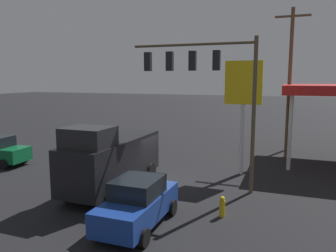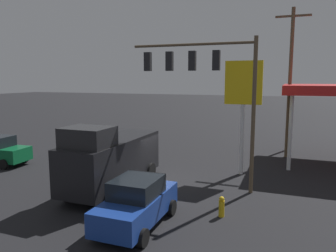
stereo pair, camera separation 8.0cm
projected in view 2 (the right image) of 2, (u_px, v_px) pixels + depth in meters
ground_plane at (156, 180)px, 18.79m from camera, size 200.00×200.00×0.00m
traffic_signal_assembly at (205, 76)px, 16.72m from camera, size 6.52×0.43×7.78m
utility_pole at (290, 80)px, 23.52m from camera, size 2.40×0.26×10.71m
price_sign at (243, 91)px, 19.24m from camera, size 2.16×0.27×6.79m
sedan_far at (137, 202)px, 12.78m from camera, size 2.08×4.41×1.93m
delivery_truck at (111, 158)px, 16.81m from camera, size 2.62×6.83×3.58m
fire_hydrant at (222, 207)px, 13.70m from camera, size 0.24×0.24×0.88m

